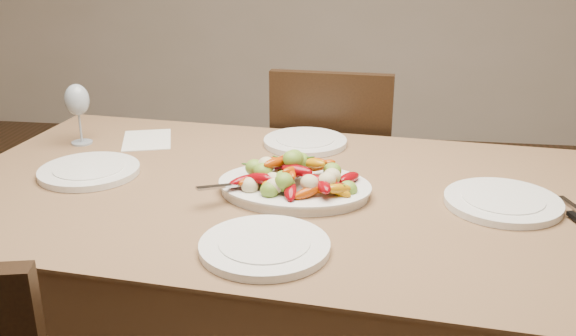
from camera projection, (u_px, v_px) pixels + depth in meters
The scene contains 12 objects.
dining_table at pixel (288, 313), 1.82m from camera, with size 1.84×1.04×0.76m, color brown.
chair_far at pixel (335, 183), 2.48m from camera, with size 0.42×0.42×0.95m, color black, non-canonical shape.
serving_platter at pixel (294, 189), 1.66m from camera, with size 0.39×0.29×0.02m, color white.
roasted_vegetables at pixel (294, 169), 1.64m from camera, with size 0.32×0.21×0.09m, color #730309, non-canonical shape.
serving_spoon at pixel (266, 179), 1.63m from camera, with size 0.28×0.06×0.03m, color #9EA0A8, non-canonical shape.
plate_left at pixel (89, 171), 1.79m from camera, with size 0.28×0.28×0.02m, color white.
plate_right at pixel (503, 202), 1.59m from camera, with size 0.29×0.29×0.02m, color white.
plate_far at pixel (305, 142), 2.03m from camera, with size 0.26×0.26×0.02m, color white.
plate_near at pixel (265, 247), 1.37m from camera, with size 0.28×0.28×0.02m, color white.
wine_glass at pixel (78, 113), 2.01m from camera, with size 0.08×0.08×0.20m, color #8C99A5, non-canonical shape.
menu_card at pixel (147, 140), 2.08m from camera, with size 0.15×0.21×0.00m, color silver.
table_knife at pixel (576, 215), 1.53m from camera, with size 0.02×0.20×0.01m, color #9EA0A8, non-canonical shape.
Camera 1 is at (0.44, -1.37, 1.41)m, focal length 40.00 mm.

